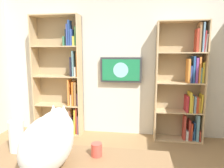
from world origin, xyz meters
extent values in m
cube|color=silver|center=(0.00, -2.23, 1.35)|extent=(4.52, 0.06, 2.70)
cube|color=tan|center=(-1.50, -2.04, 1.03)|extent=(0.02, 0.28, 2.05)
cube|color=tan|center=(-0.71, -2.04, 1.03)|extent=(0.02, 0.28, 2.05)
cube|color=tan|center=(-1.10, -2.17, 1.03)|extent=(0.82, 0.01, 2.05)
cube|color=tan|center=(-1.10, -2.04, 0.01)|extent=(0.77, 0.27, 0.02)
cube|color=tan|center=(-1.10, -2.04, 0.52)|extent=(0.77, 0.27, 0.02)
cube|color=tan|center=(-1.10, -2.04, 1.03)|extent=(0.77, 0.27, 0.02)
cube|color=tan|center=(-1.10, -2.04, 1.53)|extent=(0.77, 0.27, 0.02)
cube|color=tan|center=(-1.10, -2.04, 2.04)|extent=(0.77, 0.27, 0.02)
cube|color=#AD382B|center=(-1.47, -2.02, 0.11)|extent=(0.03, 0.17, 0.19)
cube|color=#6499AA|center=(-1.43, -2.02, 0.25)|extent=(0.04, 0.17, 0.46)
cube|color=#22518C|center=(-1.38, -2.04, 0.18)|extent=(0.02, 0.14, 0.31)
cube|color=#345889|center=(-1.36, -2.04, 0.10)|extent=(0.03, 0.13, 0.17)
cube|color=#B53B22|center=(-1.33, -2.04, 0.17)|extent=(0.04, 0.19, 0.31)
cube|color=#AE3429|center=(-1.30, -2.04, 0.20)|extent=(0.03, 0.16, 0.36)
cube|color=silver|center=(-1.26, -2.02, 0.11)|extent=(0.03, 0.18, 0.17)
cube|color=#B03B32|center=(-1.22, -2.04, 0.24)|extent=(0.03, 0.16, 0.44)
cube|color=gold|center=(-1.47, -2.05, 0.68)|extent=(0.03, 0.20, 0.31)
cube|color=gold|center=(-1.43, -2.04, 0.65)|extent=(0.04, 0.16, 0.25)
cube|color=#BE3A22|center=(-1.39, -2.03, 0.66)|extent=(0.04, 0.23, 0.27)
cube|color=#708DA4|center=(-1.35, -2.02, 0.67)|extent=(0.03, 0.21, 0.28)
cube|color=gold|center=(-1.31, -2.03, 0.67)|extent=(0.02, 0.21, 0.29)
cube|color=gold|center=(-1.28, -2.02, 0.70)|extent=(0.03, 0.22, 0.35)
cube|color=#AF2934|center=(-1.23, -2.05, 0.67)|extent=(0.04, 0.24, 0.28)
cube|color=yellow|center=(-1.46, -2.04, 1.21)|extent=(0.03, 0.14, 0.34)
cube|color=#5CA49F|center=(-1.43, -2.05, 1.16)|extent=(0.02, 0.16, 0.26)
cube|color=orange|center=(-1.40, -2.03, 1.25)|extent=(0.03, 0.21, 0.43)
cube|color=#863F8B|center=(-1.35, -2.03, 1.24)|extent=(0.04, 0.19, 0.42)
cube|color=#285497|center=(-1.31, -2.04, 1.26)|extent=(0.03, 0.21, 0.44)
cube|color=#334795|center=(-1.27, -2.05, 1.18)|extent=(0.03, 0.21, 0.28)
cube|color=orange|center=(-1.22, -2.02, 1.24)|extent=(0.04, 0.22, 0.40)
cube|color=silver|center=(-1.47, -2.04, 1.69)|extent=(0.03, 0.21, 0.29)
cube|color=#B63035|center=(-1.44, -2.05, 1.71)|extent=(0.04, 0.23, 0.34)
cube|color=#6993B1|center=(-1.42, -2.04, 1.78)|extent=(0.02, 0.24, 0.47)
cube|color=#A5774C|center=(-1.38, -2.05, 1.78)|extent=(0.04, 0.21, 0.47)
cube|color=#AB3927|center=(-1.34, -2.03, 1.73)|extent=(0.03, 0.18, 0.37)
cube|color=tan|center=(0.67, -2.04, 1.10)|extent=(0.02, 0.28, 2.21)
cube|color=tan|center=(1.54, -2.04, 1.10)|extent=(0.02, 0.28, 2.21)
cube|color=tan|center=(1.10, -2.17, 1.10)|extent=(0.90, 0.01, 2.21)
cube|color=tan|center=(1.10, -2.04, 0.01)|extent=(0.85, 0.27, 0.02)
cube|color=tan|center=(1.10, -2.04, 0.56)|extent=(0.85, 0.27, 0.02)
cube|color=tan|center=(1.10, -2.04, 1.10)|extent=(0.85, 0.27, 0.02)
cube|color=tan|center=(1.10, -2.04, 1.65)|extent=(0.85, 0.27, 0.02)
cube|color=tan|center=(1.10, -2.04, 2.20)|extent=(0.85, 0.27, 0.02)
cube|color=#80537E|center=(0.70, -2.04, 0.19)|extent=(0.03, 0.21, 0.35)
cube|color=#B23D30|center=(0.73, -2.02, 0.27)|extent=(0.02, 0.16, 0.50)
cube|color=gold|center=(0.76, -2.03, 0.25)|extent=(0.03, 0.24, 0.47)
cube|color=#407149|center=(0.79, -2.03, 0.16)|extent=(0.02, 0.22, 0.28)
cube|color=black|center=(0.83, -2.03, 0.18)|extent=(0.04, 0.17, 0.32)
cube|color=#955E44|center=(0.87, -2.03, 0.25)|extent=(0.02, 0.20, 0.45)
cube|color=silver|center=(0.90, -2.04, 0.22)|extent=(0.04, 0.18, 0.41)
cube|color=slate|center=(0.70, -2.04, 0.68)|extent=(0.03, 0.19, 0.23)
cube|color=olive|center=(0.74, -2.02, 0.79)|extent=(0.04, 0.20, 0.44)
cube|color=orange|center=(0.78, -2.04, 0.79)|extent=(0.03, 0.24, 0.44)
cube|color=beige|center=(0.82, -2.03, 0.67)|extent=(0.04, 0.15, 0.20)
cube|color=orange|center=(0.87, -2.03, 0.81)|extent=(0.02, 0.20, 0.48)
cube|color=orange|center=(0.70, -2.02, 1.32)|extent=(0.02, 0.16, 0.42)
cube|color=beige|center=(0.74, -2.03, 1.20)|extent=(0.04, 0.16, 0.17)
cube|color=#6091A1|center=(0.77, -2.03, 1.34)|extent=(0.02, 0.18, 0.46)
cube|color=#221F2F|center=(0.81, -2.04, 1.29)|extent=(0.03, 0.24, 0.35)
cube|color=#427941|center=(0.71, -2.05, 1.82)|extent=(0.04, 0.21, 0.33)
cube|color=#DCC943|center=(0.75, -2.05, 1.74)|extent=(0.03, 0.20, 0.16)
cube|color=#304897|center=(0.79, -2.03, 1.80)|extent=(0.04, 0.17, 0.29)
cube|color=navy|center=(0.83, -2.02, 1.88)|extent=(0.03, 0.17, 0.44)
cube|color=#3A4C9F|center=(0.86, -2.02, 1.85)|extent=(0.02, 0.19, 0.38)
cube|color=#202A29|center=(0.89, -2.04, 1.80)|extent=(0.03, 0.19, 0.29)
cube|color=#397953|center=(0.92, -2.03, 1.74)|extent=(0.03, 0.19, 0.16)
cube|color=#333338|center=(-0.08, -2.15, 1.23)|extent=(0.75, 0.06, 0.46)
cube|color=#1E7F4C|center=(-0.08, -2.12, 1.23)|extent=(0.68, 0.01, 0.39)
cylinder|color=#8CCCEA|center=(-0.08, -2.11, 1.23)|extent=(0.27, 0.00, 0.27)
ellipsoid|color=white|center=(0.14, 0.32, 0.95)|extent=(0.29, 0.50, 0.35)
ellipsoid|color=white|center=(0.14, 0.20, 0.99)|extent=(0.25, 0.28, 0.26)
sphere|color=white|center=(0.14, 0.14, 1.06)|extent=(0.14, 0.14, 0.14)
cone|color=white|center=(0.10, 0.14, 1.12)|extent=(0.06, 0.06, 0.08)
cone|color=white|center=(0.18, 0.14, 1.12)|extent=(0.06, 0.06, 0.08)
cone|color=beige|center=(0.10, 0.15, 1.11)|extent=(0.04, 0.04, 0.05)
cone|color=beige|center=(0.18, 0.15, 1.11)|extent=(0.04, 0.04, 0.05)
cylinder|color=white|center=(0.49, 0.13, 0.89)|extent=(0.11, 0.11, 0.24)
cylinder|color=#D84C3F|center=(-0.13, 0.12, 0.82)|extent=(0.08, 0.08, 0.10)
camera|label=1|loc=(-0.44, 1.44, 1.51)|focal=31.59mm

